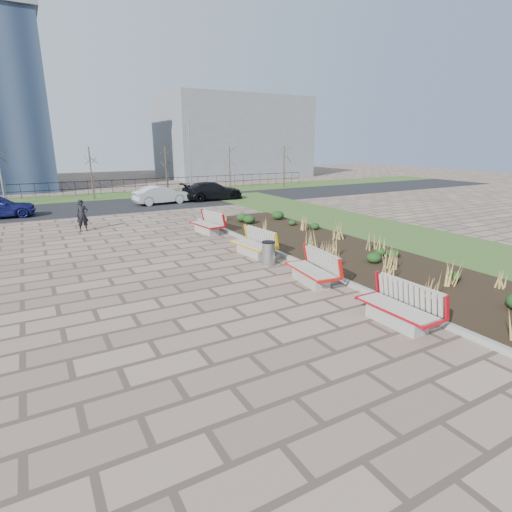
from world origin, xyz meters
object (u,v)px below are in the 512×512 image
bench_b (311,268)px  litter_bin (268,254)px  bench_d (206,223)px  car_silver (161,195)px  lamp_east (190,158)px  car_black (212,191)px  bench_a (397,306)px  bench_c (252,243)px  pedestrian (82,216)px

bench_b → litter_bin: bench_b is taller
bench_d → litter_bin: 6.16m
car_silver → lamp_east: lamp_east is taller
bench_b → bench_d: bearing=96.7°
car_black → lamp_east: bearing=2.2°
bench_a → car_silver: 22.72m
bench_c → bench_d: bearing=83.9°
bench_b → lamp_east: (5.00, 23.86, 2.54)m
bench_c → litter_bin: bench_c is taller
bench_c → lamp_east: size_ratio=0.35×
litter_bin → pedestrian: 10.90m
pedestrian → lamp_east: bearing=45.0°
litter_bin → car_silver: size_ratio=0.22×
car_black → bench_b: bearing=167.0°
bench_c → lamp_east: bearing=69.9°
litter_bin → pedestrian: pedestrian is taller
bench_b → car_black: bearing=82.0°
pedestrian → car_black: (10.30, 7.37, -0.08)m
litter_bin → lamp_east: size_ratio=0.14×
bench_b → car_silver: bearing=93.8°
car_silver → car_black: 4.09m
pedestrian → car_black: pedestrian is taller
car_black → pedestrian: bearing=127.2°
bench_a → car_silver: size_ratio=0.53×
bench_a → pedestrian: bearing=107.8°
bench_c → bench_d: 4.71m
bench_d → lamp_east: size_ratio=0.35×
car_silver → lamp_east: (4.04, 4.62, 2.36)m
bench_d → car_black: bearing=57.6°
bench_a → bench_c: size_ratio=1.00×
litter_bin → bench_b: bearing=-86.8°
bench_a → litter_bin: size_ratio=2.43×
litter_bin → car_black: (5.18, 16.99, 0.29)m
bench_c → car_black: car_black is taller
bench_b → litter_bin: 2.36m
litter_bin → car_black: 17.76m
bench_c → pedestrian: size_ratio=1.31×
bench_d → pedestrian: 6.29m
bench_d → car_black: size_ratio=0.44×
pedestrian → car_silver: (6.21, 7.27, -0.12)m
bench_d → litter_bin: bench_d is taller
bench_c → car_black: bearing=65.9°
bench_b → lamp_east: lamp_east is taller
bench_c → car_silver: size_ratio=0.53×
car_black → litter_bin: bearing=164.6°
lamp_east → bench_d: bearing=-108.0°
bench_b → bench_d: 8.52m
bench_d → lamp_east: lamp_east is taller
bench_d → lamp_east: (5.00, 15.35, 2.54)m
car_silver → bench_a: bearing=171.3°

